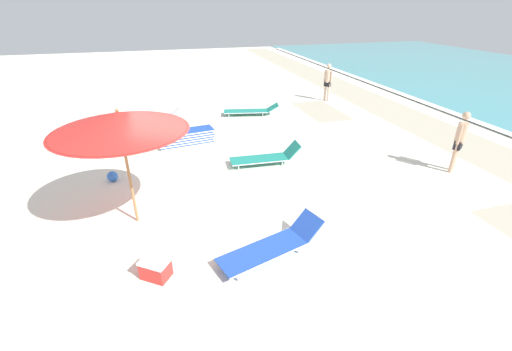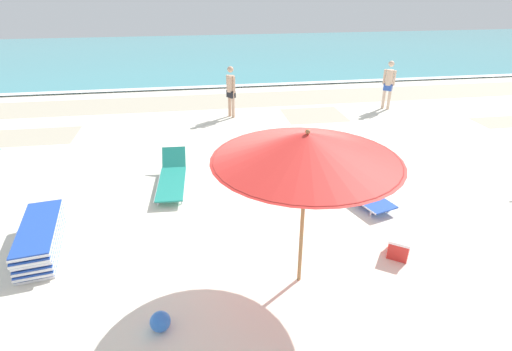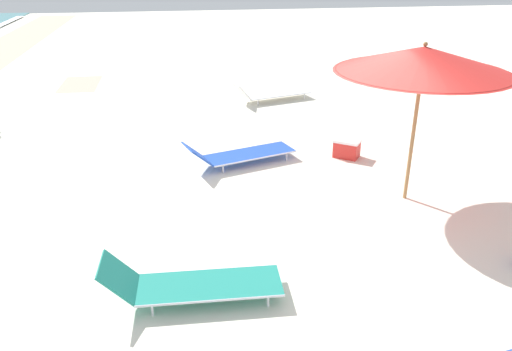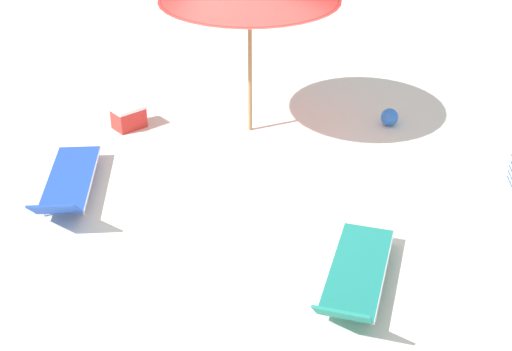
{
  "view_description": "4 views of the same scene",
  "coord_description": "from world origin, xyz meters",
  "px_view_note": "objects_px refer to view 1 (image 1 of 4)",
  "views": [
    {
      "loc": [
        7.21,
        -0.64,
        4.41
      ],
      "look_at": [
        0.26,
        1.31,
        0.71
      ],
      "focal_mm": 24.0,
      "sensor_mm": 36.0,
      "label": 1
    },
    {
      "loc": [
        -1.15,
        -6.38,
        4.39
      ],
      "look_at": [
        0.02,
        0.86,
        0.77
      ],
      "focal_mm": 28.0,
      "sensor_mm": 36.0,
      "label": 2
    },
    {
      "loc": [
        -6.65,
        2.21,
        3.8
      ],
      "look_at": [
        -0.34,
        1.17,
        0.91
      ],
      "focal_mm": 35.0,
      "sensor_mm": 36.0,
      "label": 3
    },
    {
      "loc": [
        -2.14,
        8.47,
        5.18
      ],
      "look_at": [
        -0.35,
        1.04,
        0.68
      ],
      "focal_mm": 50.0,
      "sensor_mm": 36.0,
      "label": 4
    }
  ],
  "objects_px": {
    "beachgoer_wading_adult": "(460,139)",
    "beach_ball": "(113,176)",
    "cooler_box": "(155,268)",
    "sun_lounger_beside_umbrella": "(251,110)",
    "lounger_stack": "(186,137)",
    "beachgoer_strolling_adult": "(328,80)",
    "sun_lounger_mid_beach_solo": "(266,157)",
    "sun_lounger_near_water_right": "(152,117)",
    "beach_umbrella": "(119,122)",
    "sun_lounger_near_water_left": "(272,246)"
  },
  "relations": [
    {
      "from": "beachgoer_wading_adult",
      "to": "beach_ball",
      "type": "distance_m",
      "value": 9.63
    },
    {
      "from": "cooler_box",
      "to": "sun_lounger_beside_umbrella",
      "type": "bearing_deg",
      "value": -79.01
    },
    {
      "from": "lounger_stack",
      "to": "sun_lounger_beside_umbrella",
      "type": "distance_m",
      "value": 4.01
    },
    {
      "from": "beachgoer_wading_adult",
      "to": "beachgoer_strolling_adult",
      "type": "relative_size",
      "value": 1.0
    },
    {
      "from": "sun_lounger_beside_umbrella",
      "to": "sun_lounger_mid_beach_solo",
      "type": "bearing_deg",
      "value": 1.61
    },
    {
      "from": "beachgoer_strolling_adult",
      "to": "cooler_box",
      "type": "height_order",
      "value": "beachgoer_strolling_adult"
    },
    {
      "from": "lounger_stack",
      "to": "sun_lounger_beside_umbrella",
      "type": "height_order",
      "value": "lounger_stack"
    },
    {
      "from": "sun_lounger_near_water_right",
      "to": "beach_ball",
      "type": "relative_size",
      "value": 7.84
    },
    {
      "from": "sun_lounger_beside_umbrella",
      "to": "beachgoer_wading_adult",
      "type": "xyz_separation_m",
      "value": [
        6.84,
        4.18,
        0.8
      ]
    },
    {
      "from": "beach_umbrella",
      "to": "sun_lounger_mid_beach_solo",
      "type": "bearing_deg",
      "value": 119.8
    },
    {
      "from": "beach_umbrella",
      "to": "sun_lounger_beside_umbrella",
      "type": "bearing_deg",
      "value": 147.23
    },
    {
      "from": "beachgoer_wading_adult",
      "to": "beach_ball",
      "type": "bearing_deg",
      "value": 135.84
    },
    {
      "from": "sun_lounger_beside_umbrella",
      "to": "beachgoer_strolling_adult",
      "type": "bearing_deg",
      "value": 118.66
    },
    {
      "from": "sun_lounger_near_water_right",
      "to": "beachgoer_wading_adult",
      "type": "relative_size",
      "value": 1.27
    },
    {
      "from": "beachgoer_wading_adult",
      "to": "sun_lounger_mid_beach_solo",
      "type": "bearing_deg",
      "value": 126.75
    },
    {
      "from": "lounger_stack",
      "to": "sun_lounger_mid_beach_solo",
      "type": "bearing_deg",
      "value": 35.33
    },
    {
      "from": "lounger_stack",
      "to": "cooler_box",
      "type": "height_order",
      "value": "lounger_stack"
    },
    {
      "from": "beachgoer_wading_adult",
      "to": "sun_lounger_beside_umbrella",
      "type": "bearing_deg",
      "value": 89.21
    },
    {
      "from": "sun_lounger_mid_beach_solo",
      "to": "beachgoer_strolling_adult",
      "type": "distance_m",
      "value": 8.03
    },
    {
      "from": "beach_umbrella",
      "to": "cooler_box",
      "type": "relative_size",
      "value": 4.39
    },
    {
      "from": "lounger_stack",
      "to": "cooler_box",
      "type": "relative_size",
      "value": 3.22
    },
    {
      "from": "sun_lounger_near_water_left",
      "to": "sun_lounger_near_water_right",
      "type": "height_order",
      "value": "sun_lounger_near_water_left"
    },
    {
      "from": "sun_lounger_mid_beach_solo",
      "to": "sun_lounger_near_water_left",
      "type": "bearing_deg",
      "value": -12.9
    },
    {
      "from": "sun_lounger_beside_umbrella",
      "to": "sun_lounger_near_water_right",
      "type": "xyz_separation_m",
      "value": [
        -0.14,
        -4.1,
        0.0
      ]
    },
    {
      "from": "beach_umbrella",
      "to": "sun_lounger_near_water_right",
      "type": "distance_m",
      "value": 7.47
    },
    {
      "from": "lounger_stack",
      "to": "beachgoer_strolling_adult",
      "type": "distance_m",
      "value": 8.24
    },
    {
      "from": "sun_lounger_beside_umbrella",
      "to": "cooler_box",
      "type": "height_order",
      "value": "sun_lounger_beside_umbrella"
    },
    {
      "from": "sun_lounger_near_water_right",
      "to": "beach_umbrella",
      "type": "bearing_deg",
      "value": -5.54
    },
    {
      "from": "sun_lounger_near_water_right",
      "to": "beach_ball",
      "type": "distance_m",
      "value": 5.12
    },
    {
      "from": "cooler_box",
      "to": "beach_ball",
      "type": "bearing_deg",
      "value": -39.49
    },
    {
      "from": "sun_lounger_near_water_right",
      "to": "beachgoer_strolling_adult",
      "type": "relative_size",
      "value": 1.27
    },
    {
      "from": "sun_lounger_beside_umbrella",
      "to": "cooler_box",
      "type": "distance_m",
      "value": 9.84
    },
    {
      "from": "sun_lounger_near_water_right",
      "to": "sun_lounger_mid_beach_solo",
      "type": "height_order",
      "value": "sun_lounger_mid_beach_solo"
    },
    {
      "from": "sun_lounger_mid_beach_solo",
      "to": "beach_ball",
      "type": "distance_m",
      "value": 4.36
    },
    {
      "from": "beach_umbrella",
      "to": "beachgoer_strolling_adult",
      "type": "xyz_separation_m",
      "value": [
        -8.31,
        8.7,
        -1.31
      ]
    },
    {
      "from": "sun_lounger_near_water_right",
      "to": "sun_lounger_mid_beach_solo",
      "type": "relative_size",
      "value": 1.06
    },
    {
      "from": "sun_lounger_near_water_left",
      "to": "beachgoer_strolling_adult",
      "type": "bearing_deg",
      "value": 131.7
    },
    {
      "from": "sun_lounger_near_water_left",
      "to": "sun_lounger_near_water_right",
      "type": "xyz_separation_m",
      "value": [
        -9.06,
        -2.15,
        -0.01
      ]
    },
    {
      "from": "sun_lounger_near_water_right",
      "to": "beachgoer_wading_adult",
      "type": "height_order",
      "value": "beachgoer_wading_adult"
    },
    {
      "from": "beach_ball",
      "to": "cooler_box",
      "type": "xyz_separation_m",
      "value": [
        4.08,
        1.07,
        0.04
      ]
    },
    {
      "from": "lounger_stack",
      "to": "sun_lounger_near_water_right",
      "type": "relative_size",
      "value": 0.88
    },
    {
      "from": "beach_umbrella",
      "to": "sun_lounger_near_water_left",
      "type": "height_order",
      "value": "beach_umbrella"
    },
    {
      "from": "sun_lounger_beside_umbrella",
      "to": "sun_lounger_mid_beach_solo",
      "type": "xyz_separation_m",
      "value": [
        4.91,
        -0.84,
        0.02
      ]
    },
    {
      "from": "beach_umbrella",
      "to": "beach_ball",
      "type": "bearing_deg",
      "value": -162.22
    },
    {
      "from": "sun_lounger_near_water_left",
      "to": "beach_umbrella",
      "type": "bearing_deg",
      "value": -144.03
    },
    {
      "from": "beach_ball",
      "to": "cooler_box",
      "type": "distance_m",
      "value": 4.22
    },
    {
      "from": "beach_umbrella",
      "to": "sun_lounger_mid_beach_solo",
      "type": "relative_size",
      "value": 1.27
    },
    {
      "from": "beach_umbrella",
      "to": "sun_lounger_near_water_left",
      "type": "relative_size",
      "value": 1.19
    },
    {
      "from": "beach_umbrella",
      "to": "beachgoer_strolling_adult",
      "type": "height_order",
      "value": "beach_umbrella"
    },
    {
      "from": "beachgoer_wading_adult",
      "to": "beachgoer_strolling_adult",
      "type": "bearing_deg",
      "value": 57.75
    }
  ]
}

